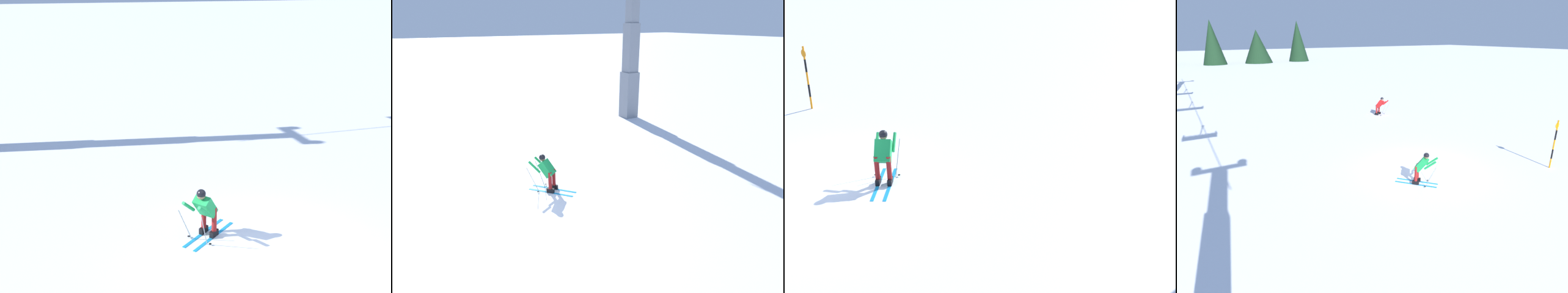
% 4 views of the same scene
% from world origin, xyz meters
% --- Properties ---
extents(ground_plane, '(260.00, 260.00, 0.00)m').
position_xyz_m(ground_plane, '(0.00, 0.00, 0.00)').
color(ground_plane, white).
extents(skier_carving_main, '(1.69, 1.51, 1.55)m').
position_xyz_m(skier_carving_main, '(-1.12, 0.98, 0.80)').
color(skier_carving_main, '#198CCC').
rests_on(skier_carving_main, ground_plane).
extents(trail_marker_pole, '(0.07, 0.28, 2.31)m').
position_xyz_m(trail_marker_pole, '(-3.00, -5.28, 1.24)').
color(trail_marker_pole, orange).
rests_on(trail_marker_pole, ground_plane).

